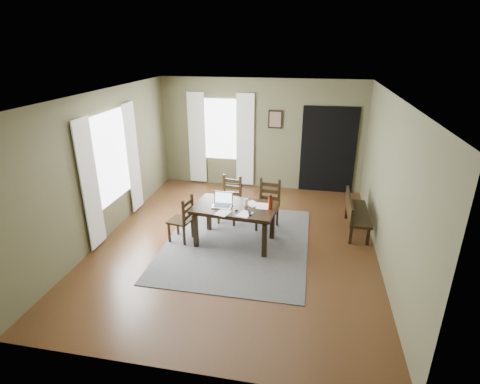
% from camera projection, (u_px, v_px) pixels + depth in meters
% --- Properties ---
extents(ground, '(5.00, 6.00, 0.01)m').
position_uv_depth(ground, '(237.00, 243.00, 6.98)').
color(ground, '#492C16').
extents(room_shell, '(5.02, 6.02, 2.71)m').
position_uv_depth(room_shell, '(237.00, 149.00, 6.30)').
color(room_shell, brown).
rests_on(room_shell, ground).
extents(rug, '(2.60, 3.20, 0.01)m').
position_uv_depth(rug, '(237.00, 242.00, 6.98)').
color(rug, '#474747').
rests_on(rug, ground).
extents(dining_table, '(1.53, 1.00, 0.73)m').
position_uv_depth(dining_table, '(235.00, 211.00, 6.74)').
color(dining_table, black).
rests_on(dining_table, rug).
extents(chair_end, '(0.45, 0.45, 0.89)m').
position_uv_depth(chair_end, '(182.00, 220.00, 6.89)').
color(chair_end, black).
rests_on(chair_end, rug).
extents(chair_back_left, '(0.47, 0.47, 0.95)m').
position_uv_depth(chair_back_left, '(230.00, 200.00, 7.66)').
color(chair_back_left, black).
rests_on(chair_back_left, rug).
extents(chair_back_right, '(0.47, 0.47, 0.98)m').
position_uv_depth(chair_back_right, '(268.00, 205.00, 7.38)').
color(chair_back_right, black).
rests_on(chair_back_right, rug).
extents(bench, '(0.40, 1.26, 0.71)m').
position_uv_depth(bench, '(355.00, 211.00, 7.28)').
color(bench, black).
rests_on(bench, ground).
extents(laptop, '(0.35, 0.28, 0.24)m').
position_uv_depth(laptop, '(223.00, 202.00, 6.71)').
color(laptop, '#B7B7BC').
rests_on(laptop, dining_table).
extents(computer_mouse, '(0.06, 0.09, 0.03)m').
position_uv_depth(computer_mouse, '(236.00, 209.00, 6.54)').
color(computer_mouse, '#3F3F42').
rests_on(computer_mouse, dining_table).
extents(tv_remote, '(0.09, 0.18, 0.02)m').
position_uv_depth(tv_remote, '(250.00, 213.00, 6.41)').
color(tv_remote, black).
rests_on(tv_remote, dining_table).
extents(drinking_glass, '(0.08, 0.08, 0.14)m').
position_uv_depth(drinking_glass, '(246.00, 202.00, 6.68)').
color(drinking_glass, silver).
rests_on(drinking_glass, dining_table).
extents(water_bottle, '(0.09, 0.09, 0.26)m').
position_uv_depth(water_bottle, '(270.00, 203.00, 6.56)').
color(water_bottle, '#9D260C').
rests_on(water_bottle, dining_table).
extents(paper_b, '(0.28, 0.32, 0.00)m').
position_uv_depth(paper_b, '(245.00, 214.00, 6.40)').
color(paper_b, white).
rests_on(paper_b, dining_table).
extents(paper_c, '(0.34, 0.34, 0.00)m').
position_uv_depth(paper_c, '(252.00, 204.00, 6.80)').
color(paper_c, white).
rests_on(paper_c, dining_table).
extents(paper_d, '(0.23, 0.29, 0.00)m').
position_uv_depth(paper_d, '(263.00, 206.00, 6.71)').
color(paper_d, white).
rests_on(paper_d, dining_table).
extents(paper_e, '(0.29, 0.33, 0.00)m').
position_uv_depth(paper_e, '(223.00, 213.00, 6.45)').
color(paper_e, white).
rests_on(paper_e, dining_table).
extents(window_left, '(0.01, 1.30, 1.70)m').
position_uv_depth(window_left, '(111.00, 158.00, 7.05)').
color(window_left, white).
rests_on(window_left, ground).
extents(window_back, '(1.00, 0.01, 1.50)m').
position_uv_depth(window_back, '(221.00, 129.00, 9.32)').
color(window_back, white).
rests_on(window_back, ground).
extents(curtain_left_near, '(0.03, 0.48, 2.30)m').
position_uv_depth(curtain_left_near, '(90.00, 185.00, 6.39)').
color(curtain_left_near, silver).
rests_on(curtain_left_near, ground).
extents(curtain_left_far, '(0.03, 0.48, 2.30)m').
position_uv_depth(curtain_left_far, '(133.00, 158.00, 7.89)').
color(curtain_left_far, silver).
rests_on(curtain_left_far, ground).
extents(curtain_back_left, '(0.44, 0.03, 2.30)m').
position_uv_depth(curtain_back_left, '(197.00, 138.00, 9.49)').
color(curtain_back_left, silver).
rests_on(curtain_back_left, ground).
extents(curtain_back_right, '(0.44, 0.03, 2.30)m').
position_uv_depth(curtain_back_right, '(245.00, 141.00, 9.27)').
color(curtain_back_right, silver).
rests_on(curtain_back_right, ground).
extents(framed_picture, '(0.34, 0.03, 0.44)m').
position_uv_depth(framed_picture, '(275.00, 119.00, 8.96)').
color(framed_picture, black).
rests_on(framed_picture, ground).
extents(doorway_back, '(1.30, 0.03, 2.10)m').
position_uv_depth(doorway_back, '(328.00, 150.00, 9.00)').
color(doorway_back, black).
rests_on(doorway_back, ground).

